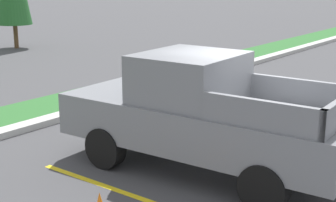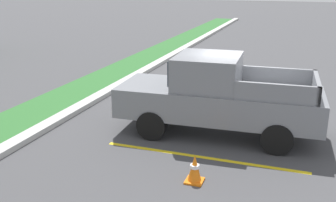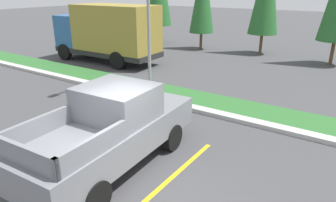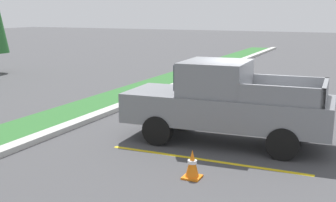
{
  "view_description": "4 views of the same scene",
  "coord_description": "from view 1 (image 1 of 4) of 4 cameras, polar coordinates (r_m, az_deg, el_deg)",
  "views": [
    {
      "loc": [
        -8.12,
        -4.24,
        3.48
      ],
      "look_at": [
        -1.49,
        0.88,
        1.33
      ],
      "focal_mm": 54.42,
      "sensor_mm": 36.0,
      "label": 1
    },
    {
      "loc": [
        -10.6,
        -1.51,
        4.01
      ],
      "look_at": [
        -1.87,
        1.55,
        1.06
      ],
      "focal_mm": 41.85,
      "sensor_mm": 36.0,
      "label": 2
    },
    {
      "loc": [
        4.04,
        -4.51,
        4.39
      ],
      "look_at": [
        -0.65,
        2.52,
        1.24
      ],
      "focal_mm": 33.02,
      "sensor_mm": 36.0,
      "label": 3
    },
    {
      "loc": [
        -11.66,
        -2.75,
        3.37
      ],
      "look_at": [
        -1.17,
        2.03,
        0.99
      ],
      "focal_mm": 47.31,
      "sensor_mm": 36.0,
      "label": 4
    }
  ],
  "objects": [
    {
      "name": "grass_median",
      "position": [
        13.59,
        -13.73,
        -0.76
      ],
      "size": [
        56.0,
        1.8,
        0.06
      ],
      "primitive_type": "cube",
      "color": "#2D662D",
      "rests_on": "ground"
    },
    {
      "name": "curb_strip",
      "position": [
        12.77,
        -10.64,
        -1.36
      ],
      "size": [
        56.0,
        0.4,
        0.15
      ],
      "primitive_type": "cube",
      "color": "#B2B2AD",
      "rests_on": "ground"
    },
    {
      "name": "ground_plane",
      "position": [
        9.8,
        9.48,
        -6.64
      ],
      "size": [
        120.0,
        120.0,
        0.0
      ],
      "primitive_type": "plane",
      "color": "#424244"
    },
    {
      "name": "pickup_truck_main",
      "position": [
        8.91,
        3.76,
        -1.55
      ],
      "size": [
        2.17,
        5.32,
        2.1
      ],
      "color": "black",
      "rests_on": "ground"
    },
    {
      "name": "parking_line_far",
      "position": [
        10.47,
        8.68,
        -5.2
      ],
      "size": [
        0.12,
        4.8,
        0.01
      ],
      "primitive_type": "cube",
      "color": "yellow",
      "rests_on": "ground"
    },
    {
      "name": "parking_line_near",
      "position": [
        8.09,
        -2.32,
        -11.1
      ],
      "size": [
        0.12,
        4.8,
        0.01
      ],
      "primitive_type": "cube",
      "color": "yellow",
      "rests_on": "ground"
    }
  ]
}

